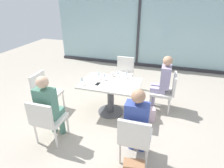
% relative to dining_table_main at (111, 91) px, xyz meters
% --- Properties ---
extents(ground_plane, '(12.00, 12.00, 0.00)m').
position_rel_dining_table_main_xyz_m(ground_plane, '(0.00, 0.00, -0.54)').
color(ground_plane, '#A89E8E').
extents(window_wall_backdrop, '(5.95, 0.10, 2.70)m').
position_rel_dining_table_main_xyz_m(window_wall_backdrop, '(0.00, 3.20, 0.68)').
color(window_wall_backdrop, '#94B7BC').
rests_on(window_wall_backdrop, ground_plane).
extents(dining_table_main, '(1.23, 0.83, 0.73)m').
position_rel_dining_table_main_xyz_m(dining_table_main, '(0.00, 0.00, 0.00)').
color(dining_table_main, silver).
rests_on(dining_table_main, ground_plane).
extents(chair_front_right, '(0.46, 0.50, 0.87)m').
position_rel_dining_table_main_xyz_m(chair_front_right, '(0.76, -1.21, -0.04)').
color(chair_front_right, silver).
rests_on(chair_front_right, ground_plane).
extents(chair_far_right, '(0.50, 0.46, 0.87)m').
position_rel_dining_table_main_xyz_m(chair_far_right, '(1.13, 0.48, -0.04)').
color(chair_far_right, silver).
rests_on(chair_far_right, ground_plane).
extents(chair_front_left, '(0.46, 0.50, 0.87)m').
position_rel_dining_table_main_xyz_m(chair_front_left, '(-0.76, -1.21, -0.04)').
color(chair_front_left, silver).
rests_on(chair_front_left, ground_plane).
extents(chair_side_end, '(0.50, 0.46, 0.87)m').
position_rel_dining_table_main_xyz_m(chair_side_end, '(-1.41, -0.32, -0.04)').
color(chair_side_end, silver).
rests_on(chair_side_end, ground_plane).
extents(chair_near_window, '(0.46, 0.51, 0.87)m').
position_rel_dining_table_main_xyz_m(chair_near_window, '(0.00, 1.21, -0.04)').
color(chair_near_window, silver).
rests_on(chair_near_window, ground_plane).
extents(person_front_right, '(0.34, 0.39, 1.26)m').
position_rel_dining_table_main_xyz_m(person_front_right, '(0.76, -1.10, 0.16)').
color(person_front_right, '#384C9E').
rests_on(person_front_right, ground_plane).
extents(person_far_right, '(0.39, 0.34, 1.26)m').
position_rel_dining_table_main_xyz_m(person_far_right, '(1.02, 0.48, 0.16)').
color(person_far_right, '#9E93B7').
rests_on(person_far_right, ground_plane).
extents(person_front_left, '(0.34, 0.39, 1.26)m').
position_rel_dining_table_main_xyz_m(person_front_left, '(-0.76, -1.10, 0.16)').
color(person_front_left, '#4C7F6B').
rests_on(person_front_left, ground_plane).
extents(wine_glass_0, '(0.07, 0.07, 0.18)m').
position_rel_dining_table_main_xyz_m(wine_glass_0, '(-0.30, 0.10, 0.33)').
color(wine_glass_0, silver).
rests_on(wine_glass_0, dining_table_main).
extents(wine_glass_1, '(0.07, 0.07, 0.18)m').
position_rel_dining_table_main_xyz_m(wine_glass_1, '(0.07, 0.30, 0.33)').
color(wine_glass_1, silver).
rests_on(wine_glass_1, dining_table_main).
extents(wine_glass_2, '(0.07, 0.07, 0.18)m').
position_rel_dining_table_main_xyz_m(wine_glass_2, '(-0.52, -0.26, 0.33)').
color(wine_glass_2, silver).
rests_on(wine_glass_2, dining_table_main).
extents(wine_glass_3, '(0.07, 0.07, 0.18)m').
position_rel_dining_table_main_xyz_m(wine_glass_3, '(0.26, 0.30, 0.33)').
color(wine_glass_3, silver).
rests_on(wine_glass_3, dining_table_main).
extents(wine_glass_4, '(0.07, 0.07, 0.18)m').
position_rel_dining_table_main_xyz_m(wine_glass_4, '(-0.16, 0.08, 0.33)').
color(wine_glass_4, silver).
rests_on(wine_glass_4, dining_table_main).
extents(coffee_cup, '(0.08, 0.08, 0.09)m').
position_rel_dining_table_main_xyz_m(coffee_cup, '(-0.05, 0.33, 0.24)').
color(coffee_cup, white).
rests_on(coffee_cup, dining_table_main).
extents(cell_phone_on_table, '(0.08, 0.15, 0.01)m').
position_rel_dining_table_main_xyz_m(cell_phone_on_table, '(-0.23, -0.14, 0.20)').
color(cell_phone_on_table, black).
rests_on(cell_phone_on_table, dining_table_main).
extents(handbag_1, '(0.34, 0.25, 0.28)m').
position_rel_dining_table_main_xyz_m(handbag_1, '(0.82, -0.06, -0.40)').
color(handbag_1, beige).
rests_on(handbag_1, ground_plane).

